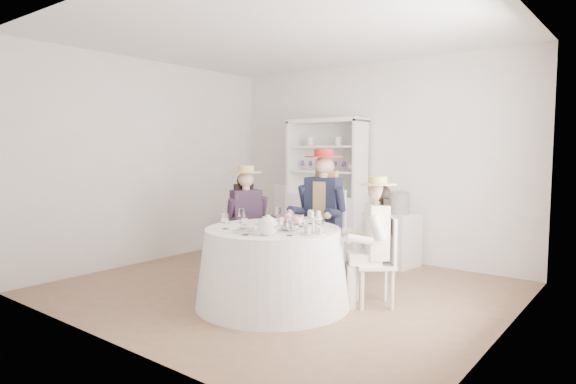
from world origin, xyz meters
The scene contains 23 objects.
ground centered at (0.00, 0.00, 0.00)m, with size 4.50×4.50×0.00m, color brown.
ceiling centered at (0.00, 0.00, 2.70)m, with size 4.50×4.50×0.00m, color white.
wall_back centered at (0.00, 2.00, 1.35)m, with size 4.50×4.50×0.00m, color silver.
wall_front centered at (0.00, -2.00, 1.35)m, with size 4.50×4.50×0.00m, color silver.
wall_left centered at (-2.25, 0.00, 1.35)m, with size 4.50×4.50×0.00m, color silver.
wall_right centered at (2.25, 0.00, 1.35)m, with size 4.50×4.50×0.00m, color silver.
tea_table centered at (0.26, -0.48, 0.37)m, with size 1.51×1.51×0.75m.
hutch centered at (-0.58, 1.77, 0.69)m, with size 1.23×0.64×1.95m.
side_table centered at (0.55, 1.72, 0.34)m, with size 0.44×0.44×0.69m, color silver.
hatbox centered at (0.55, 1.72, 0.83)m, with size 0.28×0.28×0.28m, color black.
guest_left centered at (-0.57, 0.05, 0.75)m, with size 0.56×0.51×1.33m.
guest_mid centered at (0.18, 0.51, 0.86)m, with size 0.56×0.59×1.52m.
guest_right centered at (1.07, 0.08, 0.71)m, with size 0.54×0.52×1.26m.
spare_chair centered at (-0.69, 1.01, 0.56)m, with size 0.58×0.58×1.04m.
teacup_a centered at (0.05, -0.33, 0.79)m, with size 0.08×0.08×0.06m, color white.
teacup_b centered at (0.32, -0.17, 0.78)m, with size 0.06×0.06×0.06m, color white.
teacup_c centered at (0.47, -0.28, 0.79)m, with size 0.09×0.09×0.07m, color white.
flower_bowl centered at (0.48, -0.49, 0.78)m, with size 0.20×0.20×0.05m, color white.
flower_arrangement centered at (0.49, -0.47, 0.85)m, with size 0.19×0.20×0.07m.
table_teapot centered at (0.49, -0.81, 0.83)m, with size 0.26×0.18×0.19m.
sandwich_plate centered at (0.21, -0.79, 0.77)m, with size 0.26×0.26×0.06m.
cupcake_stand centered at (0.78, -0.53, 0.83)m, with size 0.22×0.22×0.21m.
stemware_set centered at (0.26, -0.48, 0.83)m, with size 0.97×0.98×0.15m.
Camera 1 is at (3.21, -4.03, 1.51)m, focal length 30.00 mm.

